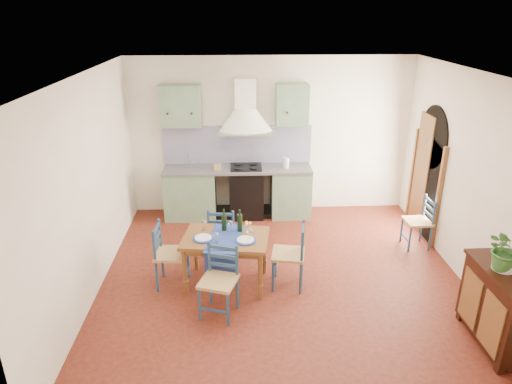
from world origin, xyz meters
TOP-DOWN VIEW (x-y plane):
  - floor at (0.00, 0.00)m, footprint 5.00×5.00m
  - back_wall at (-0.47, 2.29)m, footprint 5.00×0.96m
  - right_wall at (2.50, 0.28)m, footprint 0.26×5.00m
  - left_wall at (-2.50, 0.00)m, footprint 0.04×5.00m
  - ceiling at (0.00, 0.00)m, footprint 5.00×5.00m
  - dining_table at (-0.77, -0.04)m, footprint 1.22×0.94m
  - chair_near at (-0.85, -0.70)m, footprint 0.53×0.53m
  - chair_far at (-0.84, 0.58)m, footprint 0.45×0.45m
  - chair_left at (-1.53, -0.04)m, footprint 0.45×0.45m
  - chair_right at (0.09, -0.13)m, footprint 0.49×0.49m
  - chair_spare at (2.23, 0.89)m, footprint 0.40×0.40m
  - sideboard at (2.26, -1.40)m, footprint 0.50×1.05m
  - potted_plant at (2.22, -1.33)m, footprint 0.43×0.37m

SIDE VIEW (x-z plane):
  - floor at x=0.00m, z-range 0.00..0.00m
  - chair_spare at x=2.23m, z-range 0.01..0.84m
  - chair_far at x=-0.84m, z-range 0.02..0.90m
  - chair_near at x=-0.85m, z-range 0.02..0.91m
  - chair_left at x=-1.53m, z-range 0.02..0.92m
  - chair_right at x=0.09m, z-range 0.02..0.93m
  - sideboard at x=2.26m, z-range 0.04..0.98m
  - dining_table at x=-0.77m, z-range 0.12..1.15m
  - back_wall at x=-0.47m, z-range -0.35..2.45m
  - potted_plant at x=2.22m, z-range 0.94..1.41m
  - right_wall at x=2.50m, z-range -0.06..2.74m
  - left_wall at x=-2.50m, z-range 0.00..2.80m
  - ceiling at x=0.00m, z-range 2.80..2.81m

